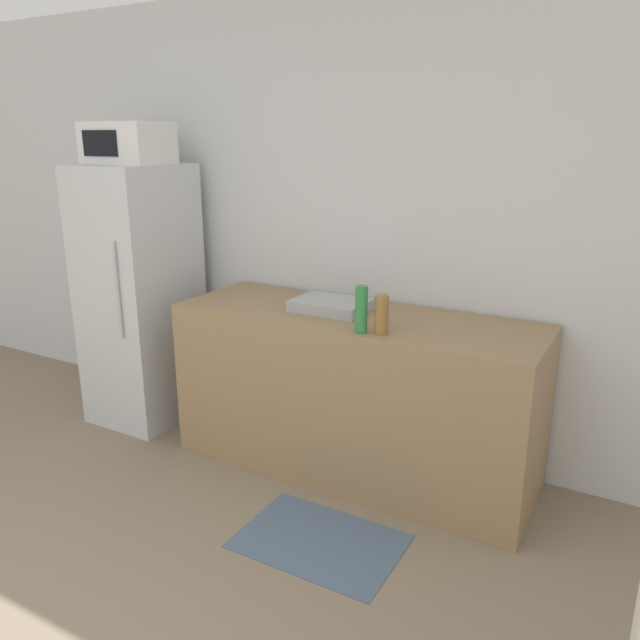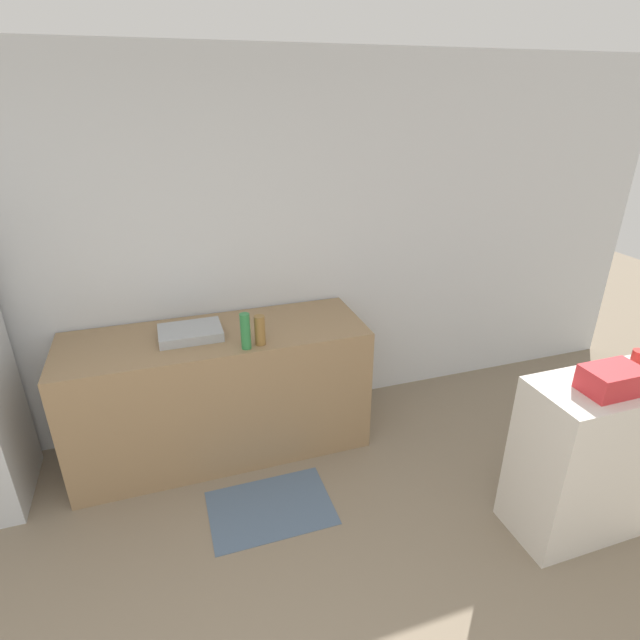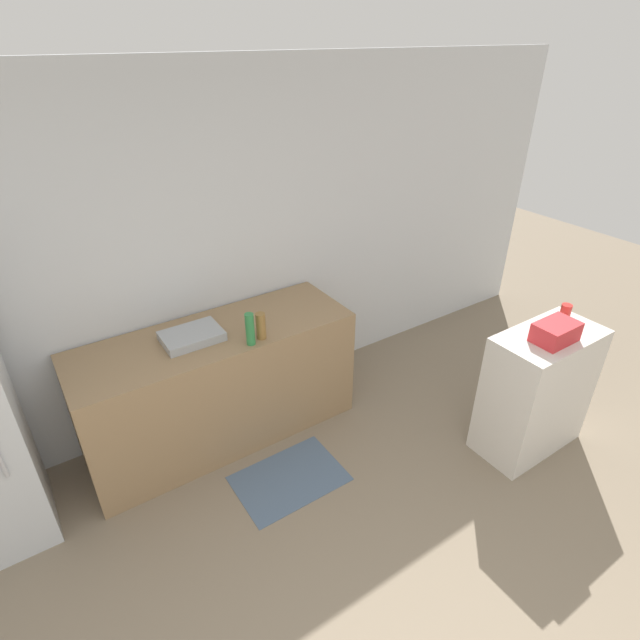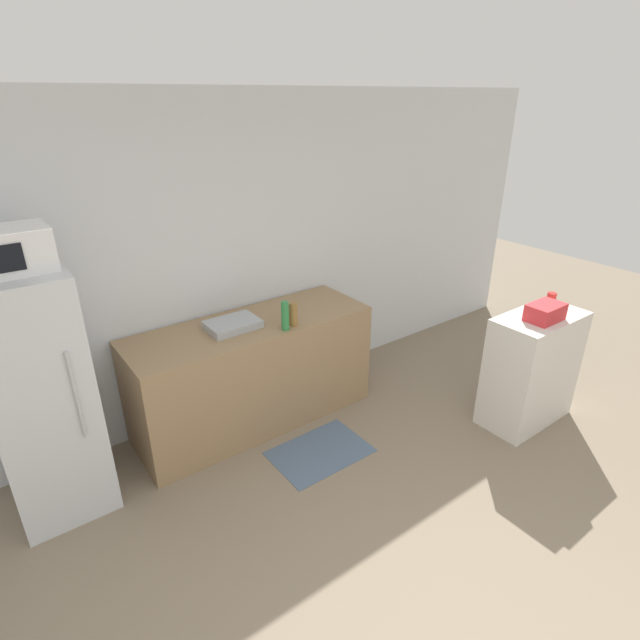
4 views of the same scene
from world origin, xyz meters
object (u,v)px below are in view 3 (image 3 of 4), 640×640
Objects in this scene: bottle_tall at (250,329)px; jar at (566,311)px; bottle_short at (261,326)px; basket at (556,332)px.

jar is (1.97, -1.00, -0.01)m from bottle_tall.
bottle_tall reaches higher than jar.
basket is (1.53, -1.17, 0.03)m from bottle_short.
bottle_short is at bearing 142.62° from basket.
bottle_short reaches higher than basket.
basket reaches higher than jar.
bottle_short reaches higher than jar.
basket is at bearing -37.38° from bottle_short.
bottle_tall is 0.10m from bottle_short.
basket is at bearing -35.10° from bottle_tall.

